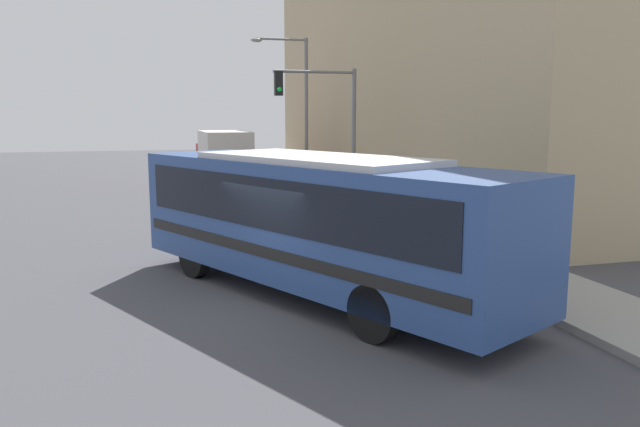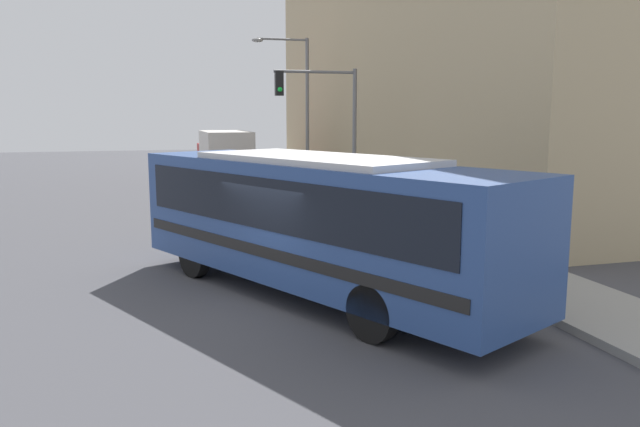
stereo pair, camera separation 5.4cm
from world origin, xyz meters
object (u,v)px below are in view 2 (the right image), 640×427
at_px(fire_hydrant, 427,232).
at_px(pedestrian_near_corner, 330,176).
at_px(delivery_truck, 224,158).
at_px(traffic_light_pole, 328,115).
at_px(city_bus, 315,215).
at_px(parking_meter, 371,194).
at_px(street_lamp, 300,101).

bearing_deg(fire_hydrant, pedestrian_near_corner, 86.75).
height_order(delivery_truck, traffic_light_pole, traffic_light_pole).
distance_m(fire_hydrant, traffic_light_pole, 7.70).
height_order(city_bus, pedestrian_near_corner, city_bus).
xyz_separation_m(parking_meter, street_lamp, (-0.13, 9.69, 3.54)).
distance_m(city_bus, delivery_truck, 20.03).
bearing_deg(pedestrian_near_corner, traffic_light_pole, -108.26).
relative_size(traffic_light_pole, pedestrian_near_corner, 3.04).
relative_size(city_bus, parking_meter, 7.37).
relative_size(fire_hydrant, pedestrian_near_corner, 0.44).
height_order(city_bus, traffic_light_pole, traffic_light_pole).
xyz_separation_m(city_bus, traffic_light_pole, (3.47, 10.35, 2.15)).
bearing_deg(parking_meter, street_lamp, 90.75).
bearing_deg(parking_meter, city_bus, -118.66).
height_order(parking_meter, pedestrian_near_corner, pedestrian_near_corner).
distance_m(fire_hydrant, parking_meter, 4.60).
distance_m(fire_hydrant, pedestrian_near_corner, 11.75).
xyz_separation_m(traffic_light_pole, street_lamp, (0.82, 7.41, 0.69)).
distance_m(city_bus, parking_meter, 9.23).
height_order(city_bus, fire_hydrant, city_bus).
height_order(fire_hydrant, pedestrian_near_corner, pedestrian_near_corner).
distance_m(traffic_light_pole, street_lamp, 7.49).
bearing_deg(street_lamp, fire_hydrant, -89.49).
height_order(fire_hydrant, parking_meter, parking_meter).
distance_m(city_bus, fire_hydrant, 5.77).
xyz_separation_m(city_bus, delivery_truck, (0.72, 20.02, -0.11)).
bearing_deg(traffic_light_pole, city_bus, -108.54).
bearing_deg(fire_hydrant, street_lamp, 90.51).
distance_m(parking_meter, pedestrian_near_corner, 7.18).
bearing_deg(traffic_light_pole, fire_hydrant, -82.16).
xyz_separation_m(city_bus, street_lamp, (4.29, 17.77, 2.85)).
relative_size(delivery_truck, pedestrian_near_corner, 3.65).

